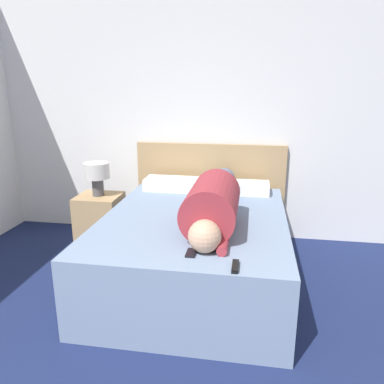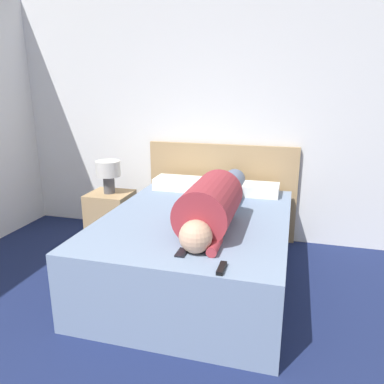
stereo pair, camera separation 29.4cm
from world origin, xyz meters
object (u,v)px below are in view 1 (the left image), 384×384
at_px(table_lamp, 97,174).
at_px(pillow_second, 240,187).
at_px(tv_remote, 235,266).
at_px(cell_phone, 191,253).
at_px(person_lying, 214,202).
at_px(pillow_near_headboard, 174,184).
at_px(nightstand, 100,221).
at_px(bed, 195,248).

distance_m(table_lamp, pillow_second, 1.46).
bearing_deg(tv_remote, cell_phone, 152.23).
relative_size(person_lying, pillow_near_headboard, 2.85).
distance_m(person_lying, pillow_near_headboard, 1.03).
height_order(person_lying, pillow_near_headboard, person_lying).
bearing_deg(tv_remote, nightstand, 136.04).
xyz_separation_m(person_lying, pillow_near_headboard, (-0.52, 0.88, -0.11)).
relative_size(bed, table_lamp, 5.76).
relative_size(nightstand, tv_remote, 3.78).
distance_m(pillow_near_headboard, tv_remote, 1.81).
height_order(table_lamp, person_lying, person_lying).
relative_size(bed, tv_remote, 13.12).
relative_size(table_lamp, cell_phone, 2.63).
relative_size(bed, pillow_near_headboard, 3.24).
bearing_deg(bed, tv_remote, -66.46).
bearing_deg(nightstand, tv_remote, -43.96).
relative_size(person_lying, tv_remote, 11.56).
xyz_separation_m(pillow_near_headboard, tv_remote, (0.73, -1.66, -0.05)).
height_order(nightstand, cell_phone, cell_phone).
relative_size(pillow_near_headboard, pillow_second, 1.05).
bearing_deg(cell_phone, tv_remote, -27.77).
xyz_separation_m(table_lamp, cell_phone, (1.18, -1.27, -0.19)).
xyz_separation_m(bed, table_lamp, (-1.09, 0.53, 0.50)).
bearing_deg(pillow_near_headboard, nightstand, -162.12).
distance_m(pillow_near_headboard, cell_phone, 1.57).
relative_size(pillow_near_headboard, tv_remote, 4.05).
height_order(pillow_second, cell_phone, pillow_second).
bearing_deg(bed, person_lying, -31.90).
relative_size(table_lamp, pillow_near_headboard, 0.56).
distance_m(nightstand, tv_remote, 2.07).
relative_size(pillow_second, cell_phone, 4.44).
bearing_deg(bed, table_lamp, 153.87).
bearing_deg(tv_remote, table_lamp, 136.04).
relative_size(nightstand, table_lamp, 1.66).
distance_m(person_lying, pillow_second, 0.91).
relative_size(nightstand, person_lying, 0.33).
height_order(pillow_near_headboard, pillow_second, pillow_near_headboard).
bearing_deg(person_lying, tv_remote, -74.74).
bearing_deg(pillow_second, bed, -114.26).
distance_m(table_lamp, tv_remote, 2.05).
bearing_deg(pillow_near_headboard, cell_phone, -73.90).
bearing_deg(table_lamp, pillow_near_headboard, 17.88).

